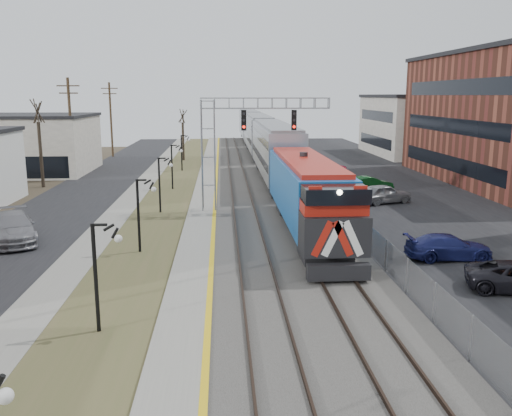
{
  "coord_description": "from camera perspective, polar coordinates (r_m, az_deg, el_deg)",
  "views": [
    {
      "loc": [
        0.46,
        -10.32,
        8.3
      ],
      "look_at": [
        2.18,
        16.93,
        2.6
      ],
      "focal_mm": 38.0,
      "sensor_mm": 36.0,
      "label": 1
    }
  ],
  "objects": [
    {
      "name": "train",
      "position": [
        67.23,
        0.7,
        7.2
      ],
      "size": [
        3.0,
        85.85,
        5.33
      ],
      "color": "#155BAE",
      "rests_on": "ground"
    },
    {
      "name": "street_west",
      "position": [
        47.6,
        -18.11,
        1.18
      ],
      "size": [
        7.0,
        120.0,
        0.04
      ],
      "primitive_type": "cube",
      "color": "black",
      "rests_on": "ground"
    },
    {
      "name": "fence",
      "position": [
        46.58,
        6.01,
        2.46
      ],
      "size": [
        0.04,
        120.0,
        1.6
      ],
      "primitive_type": "cube",
      "color": "gray",
      "rests_on": "ground"
    },
    {
      "name": "car_lot_d",
      "position": [
        29.53,
        19.62,
        -3.95
      ],
      "size": [
        4.4,
        1.79,
        1.28
      ],
      "primitive_type": "imported",
      "rotation": [
        0.0,
        0.0,
        1.57
      ],
      "color": "navy",
      "rests_on": "ground"
    },
    {
      "name": "car_lot_e",
      "position": [
        43.28,
        13.28,
        1.44
      ],
      "size": [
        4.79,
        3.23,
        1.51
      ],
      "primitive_type": "imported",
      "rotation": [
        0.0,
        0.0,
        1.93
      ],
      "color": "gray",
      "rests_on": "ground"
    },
    {
      "name": "track_near",
      "position": [
        46.05,
        -1.64,
        1.75
      ],
      "size": [
        1.58,
        120.0,
        0.15
      ],
      "color": "#2D2119",
      "rests_on": "ballast_bed"
    },
    {
      "name": "sidewalk",
      "position": [
        46.66,
        -12.76,
        1.3
      ],
      "size": [
        2.0,
        120.0,
        0.08
      ],
      "primitive_type": "cube",
      "color": "gray",
      "rests_on": "ground"
    },
    {
      "name": "car_lot_g",
      "position": [
        58.59,
        7.42,
        4.29
      ],
      "size": [
        4.53,
        2.05,
        1.51
      ],
      "primitive_type": "imported",
      "rotation": [
        0.0,
        0.0,
        1.63
      ],
      "color": "maroon",
      "rests_on": "ground"
    },
    {
      "name": "ballast_bed",
      "position": [
        46.19,
        0.84,
        1.57
      ],
      "size": [
        8.0,
        120.0,
        0.2
      ],
      "primitive_type": "cube",
      "color": "#595651",
      "rests_on": "ground"
    },
    {
      "name": "bare_trees",
      "position": [
        51.26,
        -18.49,
        4.92
      ],
      "size": [
        12.3,
        42.3,
        5.95
      ],
      "color": "#382D23",
      "rests_on": "ground"
    },
    {
      "name": "car_lot_f",
      "position": [
        48.31,
        11.89,
        2.44
      ],
      "size": [
        4.22,
        2.14,
        1.33
      ],
      "primitive_type": "imported",
      "rotation": [
        0.0,
        0.0,
        1.76
      ],
      "color": "#0D4318",
      "rests_on": "ground"
    },
    {
      "name": "platform",
      "position": [
        46.07,
        -5.37,
        1.51
      ],
      "size": [
        2.0,
        120.0,
        0.24
      ],
      "primitive_type": "cube",
      "color": "gray",
      "rests_on": "ground"
    },
    {
      "name": "platform_edge",
      "position": [
        46.03,
        -4.28,
        1.68
      ],
      "size": [
        0.24,
        120.0,
        0.01
      ],
      "primitive_type": "cube",
      "color": "gold",
      "rests_on": "platform"
    },
    {
      "name": "parking_lot",
      "position": [
        48.62,
        15.09,
        1.58
      ],
      "size": [
        16.0,
        120.0,
        0.04
      ],
      "primitive_type": "cube",
      "color": "black",
      "rests_on": "ground"
    },
    {
      "name": "lampposts",
      "position": [
        29.63,
        -12.19,
        -0.75
      ],
      "size": [
        0.14,
        62.14,
        4.0
      ],
      "color": "black",
      "rests_on": "ground"
    },
    {
      "name": "track_far",
      "position": [
        46.3,
        2.69,
        1.8
      ],
      "size": [
        1.58,
        120.0,
        0.15
      ],
      "color": "#2D2119",
      "rests_on": "ballast_bed"
    },
    {
      "name": "car_street_b",
      "position": [
        34.03,
        -24.21,
        -1.96
      ],
      "size": [
        4.34,
        6.1,
        1.64
      ],
      "primitive_type": "imported",
      "rotation": [
        0.0,
        0.0,
        0.41
      ],
      "color": "gray",
      "rests_on": "ground"
    },
    {
      "name": "signal_gantry",
      "position": [
        38.41,
        -2.49,
        7.73
      ],
      "size": [
        9.0,
        1.07,
        8.15
      ],
      "color": "gray",
      "rests_on": "ground"
    },
    {
      "name": "grass_median",
      "position": [
        46.28,
        -9.09,
        1.35
      ],
      "size": [
        4.0,
        120.0,
        0.06
      ],
      "primitive_type": "cube",
      "color": "#494D29",
      "rests_on": "ground"
    }
  ]
}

